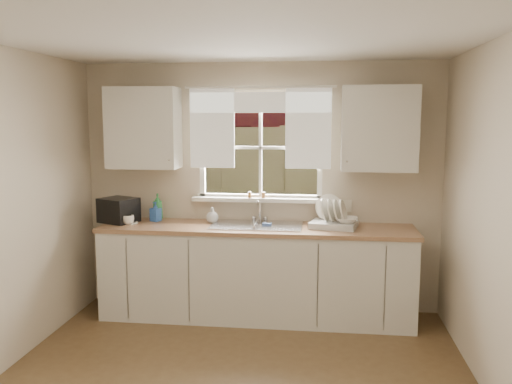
# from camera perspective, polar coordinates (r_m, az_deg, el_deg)

# --- Properties ---
(room_walls) EXTENTS (3.62, 4.02, 2.50)m
(room_walls) POSITION_cam_1_polar(r_m,az_deg,el_deg) (3.49, -3.47, -4.07)
(room_walls) COLOR beige
(room_walls) RESTS_ON ground
(ceiling) EXTENTS (3.60, 4.00, 0.02)m
(ceiling) POSITION_cam_1_polar(r_m,az_deg,el_deg) (3.52, -3.45, 16.73)
(ceiling) COLOR silver
(ceiling) RESTS_ON room_walls
(window) EXTENTS (1.38, 0.16, 1.06)m
(window) POSITION_cam_1_polar(r_m,az_deg,el_deg) (5.48, 0.45, 2.95)
(window) COLOR white
(window) RESTS_ON room_walls
(curtains) EXTENTS (1.50, 0.03, 0.81)m
(curtains) POSITION_cam_1_polar(r_m,az_deg,el_deg) (5.40, 0.39, 7.64)
(curtains) COLOR white
(curtains) RESTS_ON room_walls
(base_cabinets) EXTENTS (3.00, 0.62, 0.87)m
(base_cabinets) POSITION_cam_1_polar(r_m,az_deg,el_deg) (5.36, 0.04, -8.62)
(base_cabinets) COLOR silver
(base_cabinets) RESTS_ON ground
(countertop) EXTENTS (3.04, 0.65, 0.04)m
(countertop) POSITION_cam_1_polar(r_m,az_deg,el_deg) (5.25, 0.04, -3.85)
(countertop) COLOR #9C714E
(countertop) RESTS_ON base_cabinets
(upper_cabinet_left) EXTENTS (0.70, 0.33, 0.80)m
(upper_cabinet_left) POSITION_cam_1_polar(r_m,az_deg,el_deg) (5.54, -11.75, 6.61)
(upper_cabinet_left) COLOR silver
(upper_cabinet_left) RESTS_ON room_walls
(upper_cabinet_right) EXTENTS (0.70, 0.33, 0.80)m
(upper_cabinet_right) POSITION_cam_1_polar(r_m,az_deg,el_deg) (5.27, 12.83, 6.52)
(upper_cabinet_right) COLOR silver
(upper_cabinet_right) RESTS_ON room_walls
(wall_outlet) EXTENTS (0.08, 0.01, 0.12)m
(wall_outlet) POSITION_cam_1_polar(r_m,az_deg,el_deg) (5.48, 9.61, -1.44)
(wall_outlet) COLOR beige
(wall_outlet) RESTS_ON room_walls
(sill_jars) EXTENTS (0.18, 0.04, 0.06)m
(sill_jars) POSITION_cam_1_polar(r_m,az_deg,el_deg) (5.45, 0.06, -0.31)
(sill_jars) COLOR brown
(sill_jars) RESTS_ON window
(backyard) EXTENTS (20.00, 10.00, 6.13)m
(backyard) POSITION_cam_1_polar(r_m,az_deg,el_deg) (11.93, 7.00, 15.09)
(backyard) COLOR #335421
(backyard) RESTS_ON ground
(sink) EXTENTS (0.88, 0.52, 0.40)m
(sink) POSITION_cam_1_polar(r_m,az_deg,el_deg) (5.29, 0.08, -4.33)
(sink) COLOR #B7B7BC
(sink) RESTS_ON countertop
(dish_rack) EXTENTS (0.48, 0.40, 0.30)m
(dish_rack) POSITION_cam_1_polar(r_m,az_deg,el_deg) (5.23, 8.15, -2.91)
(dish_rack) COLOR silver
(dish_rack) RESTS_ON countertop
(bowl) EXTENTS (0.22, 0.22, 0.05)m
(bowl) POSITION_cam_1_polar(r_m,az_deg,el_deg) (5.19, 9.49, -2.93)
(bowl) COLOR white
(bowl) RESTS_ON dish_rack
(soap_bottle_a) EXTENTS (0.13, 0.13, 0.27)m
(soap_bottle_a) POSITION_cam_1_polar(r_m,az_deg,el_deg) (5.64, -10.32, -1.55)
(soap_bottle_a) COLOR #2F9148
(soap_bottle_a) RESTS_ON countertop
(soap_bottle_b) EXTENTS (0.12, 0.12, 0.20)m
(soap_bottle_b) POSITION_cam_1_polar(r_m,az_deg,el_deg) (5.58, -10.53, -2.03)
(soap_bottle_b) COLOR #305FB5
(soap_bottle_b) RESTS_ON countertop
(soap_bottle_c) EXTENTS (0.15, 0.15, 0.16)m
(soap_bottle_c) POSITION_cam_1_polar(r_m,az_deg,el_deg) (5.42, -4.63, -2.43)
(soap_bottle_c) COLOR beige
(soap_bottle_c) RESTS_ON countertop
(saucer) EXTENTS (0.17, 0.17, 0.01)m
(saucer) POSITION_cam_1_polar(r_m,az_deg,el_deg) (5.54, -13.20, -3.16)
(saucer) COLOR beige
(saucer) RESTS_ON countertop
(cup) EXTENTS (0.14, 0.14, 0.09)m
(cup) POSITION_cam_1_polar(r_m,az_deg,el_deg) (5.47, -13.32, -2.86)
(cup) COLOR white
(cup) RESTS_ON countertop
(black_appliance) EXTENTS (0.42, 0.40, 0.24)m
(black_appliance) POSITION_cam_1_polar(r_m,az_deg,el_deg) (5.61, -14.26, -1.86)
(black_appliance) COLOR black
(black_appliance) RESTS_ON countertop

